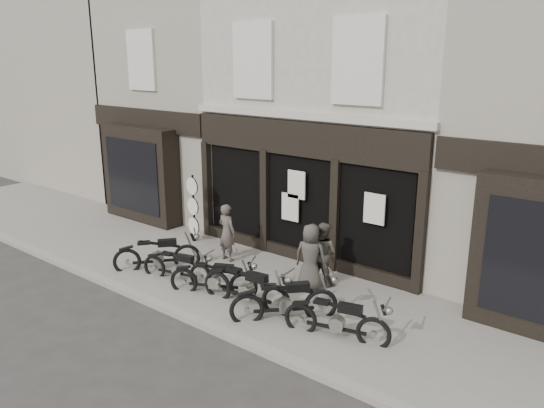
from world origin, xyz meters
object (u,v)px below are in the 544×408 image
Objects in this scene: man_centre at (323,253)px; motorcycle_2 at (215,281)px; motorcycle_4 at (286,304)px; man_right at (311,257)px; advert_sign_post at (193,211)px; motorcycle_3 at (247,291)px; motorcycle_0 at (158,257)px; motorcycle_5 at (338,323)px; man_left at (227,232)px; motorcycle_1 at (178,270)px.

motorcycle_2 is at bearing 53.61° from man_centre.
man_right is at bearing 59.54° from motorcycle_4.
man_right is (-0.06, -0.44, 0.03)m from man_centre.
advert_sign_post is (-3.06, 2.24, 0.64)m from motorcycle_2.
motorcycle_3 is 1.78m from man_right.
motorcycle_0 is 4.36m from man_centre.
motorcycle_5 is (3.35, 0.05, 0.01)m from motorcycle_2.
man_left is 1.91m from advert_sign_post.
motorcycle_1 is at bearing 165.70° from motorcycle_5.
motorcycle_2 is 1.25× the size of man_left.
motorcycle_4 is at bearing -5.92° from motorcycle_3.
man_right is (2.83, -0.11, 0.01)m from man_left.
motorcycle_3 is at bearing 74.71° from man_centre.
man_left reaches higher than man_centre.
man_centre reaches higher than motorcycle_3.
motorcycle_1 is at bearing 14.53° from man_right.
motorcycle_4 reaches higher than motorcycle_5.
man_centre is at bearing 65.71° from motorcycle_3.
motorcycle_4 is 0.87× the size of motorcycle_5.
advert_sign_post is (-4.07, 2.22, 0.61)m from motorcycle_3.
motorcycle_5 is at bearing 122.73° from man_right.
motorcycle_3 is at bearing 145.88° from man_left.
advert_sign_post is at bearing 0.41° from man_centre.
motorcycle_4 is 0.86× the size of advert_sign_post.
motorcycle_0 is at bearing 170.62° from motorcycle_3.
motorcycle_3 is 2.86m from man_left.
man_right reaches higher than man_centre.
motorcycle_4 is 3.74m from man_left.
advert_sign_post reaches higher than motorcycle_0.
advert_sign_post is (-0.82, 2.06, 0.62)m from motorcycle_0.
motorcycle_1 is at bearing -42.83° from advert_sign_post.
man_right reaches higher than motorcycle_1.
man_left is at bearing 74.66° from motorcycle_1.
motorcycle_1 is 2.26m from motorcycle_3.
motorcycle_1 is 1.26m from motorcycle_2.
man_right is 4.71m from advert_sign_post.
motorcycle_4 is at bearing 103.81° from man_centre.
man_left is 2.83m from man_right.
motorcycle_0 is 0.88× the size of advert_sign_post.
man_centre is (2.92, 2.08, 0.51)m from motorcycle_1.
man_left is at bearing 97.89° from motorcycle_2.
man_right is at bearing -178.76° from man_left.
motorcycle_0 is 0.81× the size of motorcycle_3.
motorcycle_5 is at bearing 132.39° from man_centre.
motorcycle_2 reaches higher than motorcycle_1.
man_left is 0.99× the size of man_right.
motorcycle_3 is 1.09× the size of advert_sign_post.
advert_sign_post is at bearing -11.56° from man_left.
man_centre is at bearing -112.50° from man_right.
man_centre is 0.97× the size of man_right.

